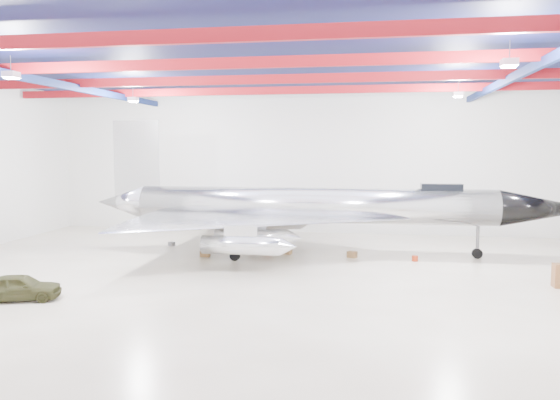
# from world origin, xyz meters

# --- Properties ---
(floor) EXTENTS (40.00, 40.00, 0.00)m
(floor) POSITION_xyz_m (0.00, 0.00, 0.00)
(floor) COLOR #B7A992
(floor) RESTS_ON ground
(wall_back) EXTENTS (40.00, 0.00, 40.00)m
(wall_back) POSITION_xyz_m (0.00, 15.00, 5.50)
(wall_back) COLOR silver
(wall_back) RESTS_ON floor
(ceiling) EXTENTS (40.00, 40.00, 0.00)m
(ceiling) POSITION_xyz_m (0.00, 0.00, 11.00)
(ceiling) COLOR #0A0F38
(ceiling) RESTS_ON wall_back
(ceiling_structure) EXTENTS (39.50, 29.50, 1.08)m
(ceiling_structure) POSITION_xyz_m (0.00, 0.00, 10.32)
(ceiling_structure) COLOR maroon
(ceiling_structure) RESTS_ON ceiling
(jet_aircraft) EXTENTS (30.63, 17.82, 8.36)m
(jet_aircraft) POSITION_xyz_m (1.55, 6.21, 2.74)
(jet_aircraft) COLOR silver
(jet_aircraft) RESTS_ON floor
(jeep) EXTENTS (3.67, 2.32, 1.16)m
(jeep) POSITION_xyz_m (-9.89, -6.25, 0.58)
(jeep) COLOR #35351A
(jeep) RESTS_ON floor
(crate_ply) EXTENTS (0.57, 0.46, 0.38)m
(crate_ply) POSITION_xyz_m (-4.80, 4.27, 0.19)
(crate_ply) COLOR olive
(crate_ply) RESTS_ON floor
(toolbox_red) EXTENTS (0.63, 0.57, 0.36)m
(toolbox_red) POSITION_xyz_m (-1.35, 6.27, 0.18)
(toolbox_red) COLOR #A32A10
(toolbox_red) RESTS_ON floor
(parts_bin) EXTENTS (0.65, 0.60, 0.37)m
(parts_bin) POSITION_xyz_m (4.05, 5.48, 0.19)
(parts_bin) COLOR olive
(parts_bin) RESTS_ON floor
(crate_small) EXTENTS (0.47, 0.44, 0.27)m
(crate_small) POSITION_xyz_m (-8.14, 7.43, 0.13)
(crate_small) COLOR #59595B
(crate_small) RESTS_ON floor
(tool_chest) EXTENTS (0.44, 0.44, 0.33)m
(tool_chest) POSITION_xyz_m (7.71, 5.01, 0.16)
(tool_chest) COLOR #A32A10
(tool_chest) RESTS_ON floor
(oil_barrel) EXTENTS (0.65, 0.56, 0.39)m
(oil_barrel) POSITION_xyz_m (-0.01, 5.92, 0.20)
(oil_barrel) COLOR olive
(oil_barrel) RESTS_ON floor
(spares_box) EXTENTS (0.47, 0.47, 0.34)m
(spares_box) POSITION_xyz_m (-0.19, 7.15, 0.17)
(spares_box) COLOR #59595B
(spares_box) RESTS_ON floor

